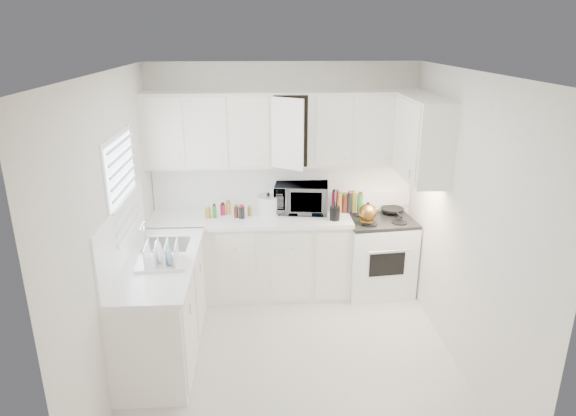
{
  "coord_description": "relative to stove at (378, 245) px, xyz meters",
  "views": [
    {
      "loc": [
        -0.27,
        -4.01,
        2.89
      ],
      "look_at": [
        0.0,
        0.7,
        1.25
      ],
      "focal_mm": 31.59,
      "sensor_mm": 36.0,
      "label": 1
    }
  ],
  "objects": [
    {
      "name": "floor",
      "position": [
        -1.07,
        -1.27,
        -0.57
      ],
      "size": [
        3.2,
        3.2,
        0.0
      ],
      "primitive_type": "plane",
      "color": "beige",
      "rests_on": "ground"
    },
    {
      "name": "ceiling",
      "position": [
        -1.07,
        -1.27,
        2.03
      ],
      "size": [
        3.2,
        3.2,
        0.0
      ],
      "primitive_type": "plane",
      "rotation": [
        3.14,
        0.0,
        0.0
      ],
      "color": "white",
      "rests_on": "ground"
    },
    {
      "name": "wall_back",
      "position": [
        -1.07,
        0.33,
        0.73
      ],
      "size": [
        3.0,
        0.0,
        3.0
      ],
      "primitive_type": "plane",
      "rotation": [
        1.57,
        0.0,
        0.0
      ],
      "color": "silver",
      "rests_on": "ground"
    },
    {
      "name": "wall_front",
      "position": [
        -1.07,
        -2.87,
        0.73
      ],
      "size": [
        3.0,
        0.0,
        3.0
      ],
      "primitive_type": "plane",
      "rotation": [
        -1.57,
        0.0,
        0.0
      ],
      "color": "silver",
      "rests_on": "ground"
    },
    {
      "name": "wall_left",
      "position": [
        -2.57,
        -1.27,
        0.73
      ],
      "size": [
        0.0,
        3.2,
        3.2
      ],
      "primitive_type": "plane",
      "rotation": [
        1.57,
        0.0,
        1.57
      ],
      "color": "silver",
      "rests_on": "ground"
    },
    {
      "name": "wall_right",
      "position": [
        0.43,
        -1.27,
        0.73
      ],
      "size": [
        0.0,
        3.2,
        3.2
      ],
      "primitive_type": "plane",
      "rotation": [
        1.57,
        0.0,
        -1.57
      ],
      "color": "silver",
      "rests_on": "ground"
    },
    {
      "name": "window_blinds",
      "position": [
        -2.55,
        -0.92,
        0.98
      ],
      "size": [
        0.06,
        0.96,
        1.06
      ],
      "primitive_type": null,
      "color": "white",
      "rests_on": "wall_left"
    },
    {
      "name": "lower_cabinets_back",
      "position": [
        -1.46,
        0.03,
        -0.12
      ],
      "size": [
        2.22,
        0.6,
        0.9
      ],
      "primitive_type": null,
      "color": "white",
      "rests_on": "floor"
    },
    {
      "name": "lower_cabinets_left",
      "position": [
        -2.27,
        -1.07,
        -0.12
      ],
      "size": [
        0.6,
        1.6,
        0.9
      ],
      "primitive_type": null,
      "color": "white",
      "rests_on": "floor"
    },
    {
      "name": "countertop_back",
      "position": [
        -1.46,
        0.02,
        0.35
      ],
      "size": [
        2.24,
        0.64,
        0.05
      ],
      "primitive_type": "cube",
      "color": "white",
      "rests_on": "lower_cabinets_back"
    },
    {
      "name": "countertop_left",
      "position": [
        -2.26,
        -1.07,
        0.35
      ],
      "size": [
        0.64,
        1.62,
        0.05
      ],
      "primitive_type": "cube",
      "color": "white",
      "rests_on": "lower_cabinets_left"
    },
    {
      "name": "backsplash_back",
      "position": [
        -1.07,
        0.32,
        0.65
      ],
      "size": [
        2.98,
        0.02,
        0.55
      ],
      "primitive_type": "cube",
      "color": "white",
      "rests_on": "wall_back"
    },
    {
      "name": "backsplash_left",
      "position": [
        -2.56,
        -1.07,
        0.65
      ],
      "size": [
        0.02,
        1.6,
        0.55
      ],
      "primitive_type": "cube",
      "color": "white",
      "rests_on": "wall_left"
    },
    {
      "name": "upper_cabinets_back",
      "position": [
        -1.07,
        0.16,
        0.93
      ],
      "size": [
        3.0,
        0.33,
        0.8
      ],
      "primitive_type": null,
      "color": "white",
      "rests_on": "wall_back"
    },
    {
      "name": "upper_cabinets_right",
      "position": [
        0.26,
        -0.45,
        0.93
      ],
      "size": [
        0.33,
        0.9,
        0.8
      ],
      "primitive_type": null,
      "color": "white",
      "rests_on": "wall_right"
    },
    {
      "name": "sink",
      "position": [
        -2.26,
        -0.72,
        0.5
      ],
      "size": [
        0.42,
        0.38,
        0.3
      ],
      "primitive_type": null,
      "color": "gray",
      "rests_on": "countertop_left"
    },
    {
      "name": "stove",
      "position": [
        0.0,
        0.0,
        0.0
      ],
      "size": [
        0.81,
        0.69,
        1.15
      ],
      "primitive_type": null,
      "rotation": [
        0.0,
        0.0,
        0.11
      ],
      "color": "white",
      "rests_on": "floor"
    },
    {
      "name": "tea_kettle",
      "position": [
        -0.18,
        -0.16,
        0.48
      ],
      "size": [
        0.26,
        0.22,
        0.23
      ],
      "primitive_type": null,
      "rotation": [
        0.0,
        0.0,
        -0.07
      ],
      "color": "olive",
      "rests_on": "stove"
    },
    {
      "name": "frying_pan",
      "position": [
        0.18,
        0.16,
        0.39
      ],
      "size": [
        0.31,
        0.47,
        0.04
      ],
      "primitive_type": null,
      "rotation": [
        0.0,
        0.0,
        0.09
      ],
      "color": "black",
      "rests_on": "stove"
    },
    {
      "name": "microwave",
      "position": [
        -0.88,
        0.17,
        0.58
      ],
      "size": [
        0.63,
        0.4,
        0.4
      ],
      "primitive_type": "imported",
      "rotation": [
        0.0,
        0.0,
        -0.13
      ],
      "color": "gray",
      "rests_on": "countertop_back"
    },
    {
      "name": "rice_cooker",
      "position": [
        -1.26,
        0.1,
        0.5
      ],
      "size": [
        0.31,
        0.31,
        0.25
      ],
      "primitive_type": null,
      "rotation": [
        0.0,
        0.0,
        -0.27
      ],
      "color": "white",
      "rests_on": "countertop_back"
    },
    {
      "name": "paper_towel",
      "position": [
        -1.18,
        0.19,
        0.51
      ],
      "size": [
        0.12,
        0.12,
        0.27
      ],
      "primitive_type": "cylinder",
      "color": "white",
      "rests_on": "countertop_back"
    },
    {
      "name": "utensil_crock",
      "position": [
        -0.54,
        -0.14,
        0.56
      ],
      "size": [
        0.14,
        0.14,
        0.36
      ],
      "primitive_type": null,
      "rotation": [
        0.0,
        0.0,
        -0.22
      ],
      "color": "black",
      "rests_on": "countertop_back"
    },
    {
      "name": "dish_rack",
      "position": [
        -2.23,
        -1.18,
        0.49
      ],
      "size": [
        0.45,
        0.35,
        0.23
      ],
      "primitive_type": null,
      "rotation": [
        0.0,
        0.0,
        0.07
      ],
      "color": "white",
      "rests_on": "countertop_left"
    },
    {
      "name": "spice_left_0",
      "position": [
        -1.92,
        0.15,
        0.44
      ],
      "size": [
        0.06,
        0.06,
        0.13
      ],
      "primitive_type": "cylinder",
      "color": "olive",
      "rests_on": "countertop_back"
    },
    {
      "name": "spice_left_1",
      "position": [
        -1.85,
        0.06,
        0.44
      ],
      "size": [
        0.06,
        0.06,
        0.13
      ],
      "primitive_type": "cylinder",
      "color": "#2C7E2A",
      "rests_on": "countertop_back"
    },
    {
      "name": "spice_left_2",
      "position": [
        -1.77,
        0.15,
        0.44
      ],
      "size": [
        0.06,
        0.06,
        0.13
      ],
      "primitive_type": "cylinder",
      "color": "#B51847",
      "rests_on": "countertop_back"
    },
    {
      "name": "spice_left_3",
      "position": [
        -1.7,
        0.06,
        0.44
      ],
      "size": [
        0.06,
        0.06,
        0.13
      ],
      "primitive_type": "cylinder",
      "color": "gold",
      "rests_on": "countertop_back"
    },
    {
      "name": "spice_left_4",
      "position": [
        -1.62,
        0.15,
        0.44
      ],
      "size": [
        0.06,
        0.06,
        0.13
      ],
      "primitive_type": "cylinder",
      "color": "#552118",
      "rests_on": "countertop_back"
    },
    {
      "name": "spice_left_5",
      "position": [
        -1.55,
        0.06,
        0.44
      ],
      "size": [
        0.06,
        0.06,
        0.13
      ],
      "primitive_type": "cylinder",
      "color": "black",
      "rests_on": "countertop_back"
    },
    {
      "name": "spice_left_6",
      "position": [
        -1.47,
        0.15,
        0.44
      ],
      "size": [
        0.06,
        0.06,
        0.13
      ],
      "primitive_type": "cylinder",
      "color": "olive",
      "rests_on": "countertop_back"
    },
    {
      "name": "sauce_right_0",
      "position": [
        -0.49,
        0.19,
        0.47
      ],
      "size": [
        0.06,
        0.06,
        0.19
      ],
      "primitive_type": "cylinder",
      "color": "#B51847",
      "rests_on": "countertop_back"
    },
    {
      "name": "sauce_right_1",
      "position": [
        -0.44,
        0.13,
        0.47
      ],
      "size": [
        0.06,
        0.06,
        0.19
      ],
      "primitive_type": "cylinder",
      "color": "gold",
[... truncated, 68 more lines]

